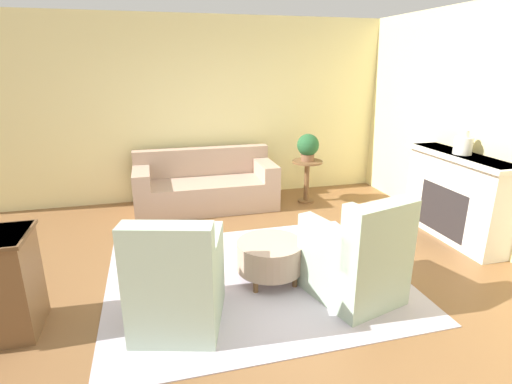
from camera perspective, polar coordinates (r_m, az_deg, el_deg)
ground_plane at (r=4.19m, az=-0.08°, el=-12.25°), size 16.00×16.00×0.00m
wall_back at (r=6.47m, az=-6.63°, el=11.55°), size 9.61×0.12×2.80m
wall_right at (r=5.22m, az=32.63°, el=7.36°), size 0.12×9.67×2.80m
rug at (r=4.19m, az=-0.08°, el=-12.19°), size 2.94×2.42×0.01m
couch at (r=6.11m, az=-7.23°, el=0.74°), size 2.08×0.89×0.86m
armchair_left at (r=3.40m, az=-11.20°, el=-12.69°), size 0.87×0.96×1.00m
armchair_right at (r=3.81m, az=14.18°, el=-9.37°), size 0.87×0.96×1.00m
ottoman_table at (r=4.04m, az=2.00°, el=-9.06°), size 0.66×0.66×0.41m
side_table at (r=6.29m, az=7.27°, el=2.47°), size 0.47×0.47×0.67m
fireplace at (r=5.49m, az=26.68°, el=-0.36°), size 0.44×1.55×1.08m
vase_mantel_near at (r=5.33m, az=27.49°, el=6.01°), size 0.21×0.21×0.28m
potted_plant_on_side_table at (r=6.19m, az=7.43°, el=6.50°), size 0.34×0.34×0.42m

